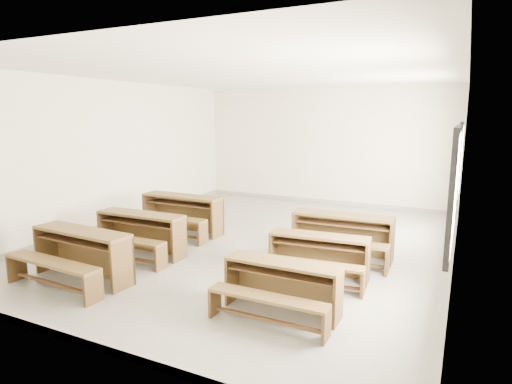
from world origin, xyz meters
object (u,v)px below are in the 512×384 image
at_px(desk_set_4, 318,254).
at_px(desk_set_1, 139,231).
at_px(desk_set_5, 341,233).
at_px(desk_set_3, 281,284).
at_px(desk_set_2, 181,211).
at_px(desk_set_0, 79,252).

bearing_deg(desk_set_4, desk_set_1, -178.85).
distance_m(desk_set_1, desk_set_5, 3.54).
height_order(desk_set_1, desk_set_3, desk_set_1).
relative_size(desk_set_1, desk_set_3, 1.14).
bearing_deg(desk_set_5, desk_set_2, 176.13).
relative_size(desk_set_2, desk_set_3, 1.21).
xyz_separation_m(desk_set_0, desk_set_1, (-0.01, 1.32, -0.01)).
distance_m(desk_set_2, desk_set_5, 3.45).
bearing_deg(desk_set_3, desk_set_2, 143.33).
bearing_deg(desk_set_3, desk_set_1, 162.54).
bearing_deg(desk_set_1, desk_set_0, -90.75).
height_order(desk_set_0, desk_set_1, desk_set_0).
height_order(desk_set_3, desk_set_4, desk_set_4).
height_order(desk_set_0, desk_set_2, desk_set_2).
xyz_separation_m(desk_set_1, desk_set_5, (3.25, 1.40, 0.01)).
xyz_separation_m(desk_set_0, desk_set_3, (3.12, 0.32, -0.06)).
relative_size(desk_set_0, desk_set_4, 1.12).
relative_size(desk_set_0, desk_set_3, 1.19).
xyz_separation_m(desk_set_3, desk_set_4, (0.05, 1.31, 0.01)).
height_order(desk_set_4, desk_set_5, desk_set_5).
bearing_deg(desk_set_2, desk_set_3, -36.54).
distance_m(desk_set_0, desk_set_3, 3.14).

